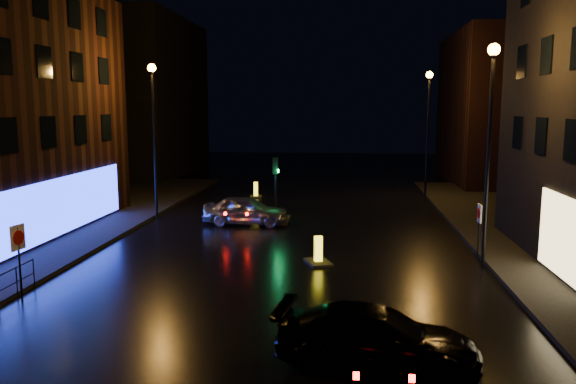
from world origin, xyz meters
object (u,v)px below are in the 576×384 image
Objects in this scene: silver_hatchback at (246,210)px; road_sign_left at (18,244)px; dark_sedan at (377,337)px; traffic_signal at (276,212)px; bollard_far at (256,194)px; road_sign_right at (479,218)px; bollard_near at (318,258)px.

silver_hatchback is 13.29m from road_sign_left.
traffic_signal is at bearing 22.38° from dark_sedan.
dark_sedan reaches higher than bollard_far.
silver_hatchback is (-1.43, -1.03, 0.25)m from traffic_signal.
road_sign_right is (9.10, -6.70, 1.17)m from traffic_signal.
road_sign_left is (-5.05, -12.24, 1.08)m from silver_hatchback.
road_sign_right is at bearing -9.29° from bollard_near.
road_sign_left is (-11.00, 3.48, 1.13)m from dark_sedan.
dark_sedan is 3.70× the size of bollard_far.
traffic_signal is 1.78m from silver_hatchback.
road_sign_right is (11.45, -14.62, 1.44)m from bollard_far.
road_sign_right is (15.58, 6.57, -0.16)m from road_sign_left.
road_sign_left reaches higher than silver_hatchback.
traffic_signal reaches higher than silver_hatchback.
road_sign_right is at bearing -60.97° from bollard_far.
silver_hatchback is at bearing -29.21° from road_sign_right.
road_sign_left is 16.91m from road_sign_right.
bollard_far is at bearing 87.71° from road_sign_left.
bollard_far is 21.65m from road_sign_left.
dark_sedan is at bearing -157.03° from silver_hatchback.
bollard_far is at bearing -52.82° from road_sign_right.
bollard_near is at bearing -147.42° from silver_hatchback.
road_sign_left is at bearing 159.84° from silver_hatchback.
traffic_signal is 8.27m from bollard_far.
traffic_signal is 1.54× the size of road_sign_right.
bollard_near is at bearing 38.04° from road_sign_left.
bollard_far is 18.63m from road_sign_right.
traffic_signal is 2.65× the size of bollard_far.
bollard_near is 16.81m from bollard_far.
road_sign_right reaches higher than bollard_far.
traffic_signal reaches higher than road_sign_left.
traffic_signal reaches higher than dark_sedan.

